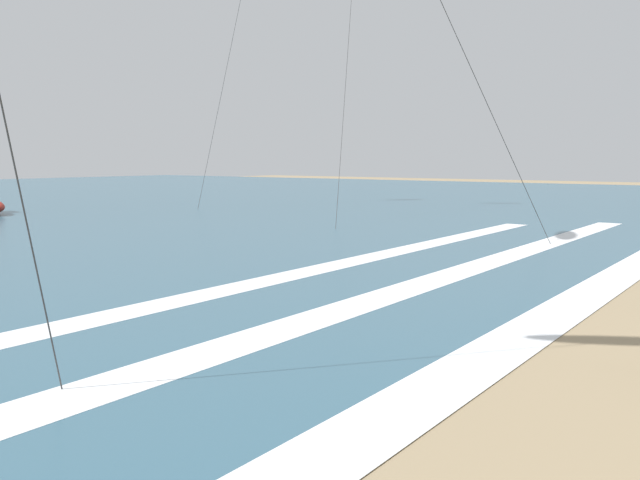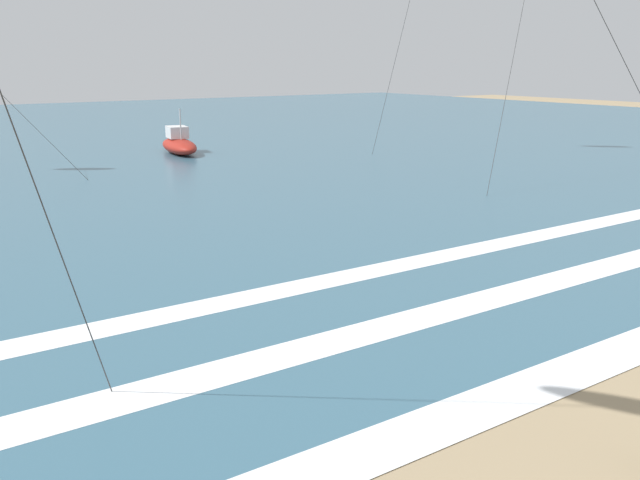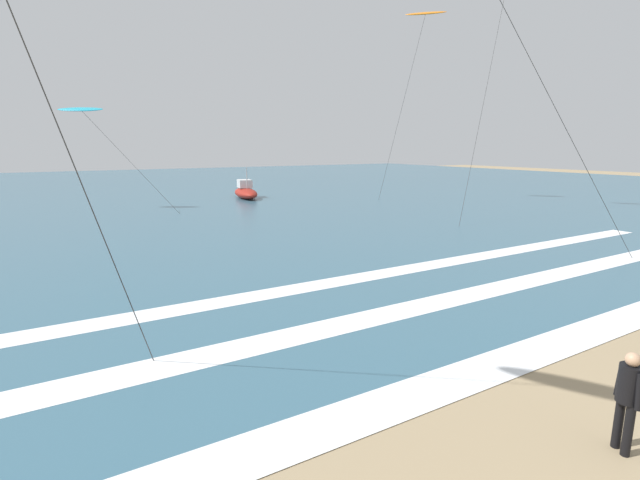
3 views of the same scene
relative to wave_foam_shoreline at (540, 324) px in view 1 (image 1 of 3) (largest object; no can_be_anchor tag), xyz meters
name	(u,v)px [view 1 (image 1 of 3)]	position (x,y,z in m)	size (l,w,h in m)	color
wave_foam_shoreline	(540,324)	(0.00, 0.00, 0.00)	(56.21, 1.08, 0.01)	white
wave_foam_mid_break	(351,307)	(-0.87, 3.55, 0.00)	(43.75, 1.04, 0.01)	white
wave_foam_outer_break	(201,296)	(-1.84, 6.84, 0.00)	(39.42, 0.98, 0.01)	white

